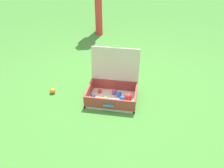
% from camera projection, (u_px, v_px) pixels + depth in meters
% --- Properties ---
extents(ground_plane, '(16.00, 16.00, 0.00)m').
position_uv_depth(ground_plane, '(116.00, 99.00, 2.45)').
color(ground_plane, '#3D7A2D').
extents(open_suitcase, '(0.53, 0.46, 0.52)m').
position_uv_depth(open_suitcase, '(113.00, 88.00, 2.41)').
color(open_suitcase, beige).
rests_on(open_suitcase, ground).
extents(stray_ball_on_grass, '(0.06, 0.06, 0.06)m').
position_uv_depth(stray_ball_on_grass, '(52.00, 91.00, 2.53)').
color(stray_ball_on_grass, orange).
rests_on(stray_ball_on_grass, ground).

